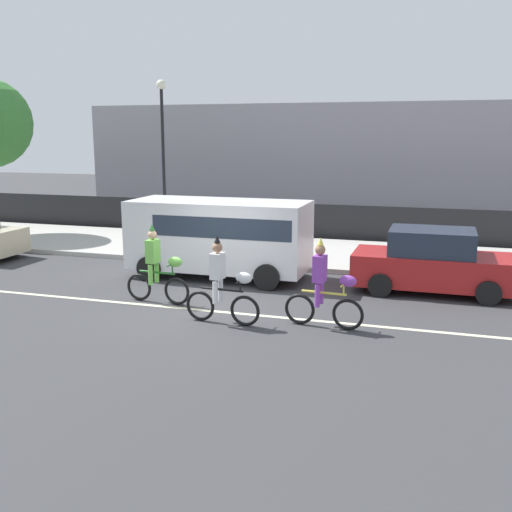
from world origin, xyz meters
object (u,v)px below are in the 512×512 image
at_px(street_lamp_post, 163,134).
at_px(parade_cyclist_zebra, 223,285).
at_px(parade_cyclist_lime, 158,269).
at_px(parade_cyclist_purple, 325,289).
at_px(parked_car_red, 434,263).
at_px(parked_van_white, 222,233).

bearing_deg(street_lamp_post, parade_cyclist_zebra, -58.02).
distance_m(parade_cyclist_lime, parade_cyclist_purple, 4.24).
bearing_deg(parade_cyclist_purple, parked_car_red, 59.83).
xyz_separation_m(parade_cyclist_zebra, street_lamp_post, (-6.01, 9.62, 3.15)).
bearing_deg(parade_cyclist_purple, parked_van_white, 135.48).
bearing_deg(parade_cyclist_zebra, parade_cyclist_purple, 10.41).
height_order(parade_cyclist_purple, parked_car_red, parade_cyclist_purple).
height_order(parade_cyclist_zebra, street_lamp_post, street_lamp_post).
relative_size(parade_cyclist_lime, parade_cyclist_purple, 1.00).
height_order(parade_cyclist_zebra, parade_cyclist_purple, same).
xyz_separation_m(parked_van_white, parked_car_red, (5.76, 0.08, -0.50)).
height_order(parked_car_red, street_lamp_post, street_lamp_post).
xyz_separation_m(parade_cyclist_lime, parade_cyclist_zebra, (2.06, -1.05, 0.00)).
bearing_deg(parade_cyclist_lime, parade_cyclist_purple, -8.90).
height_order(parade_cyclist_purple, street_lamp_post, street_lamp_post).
relative_size(parade_cyclist_zebra, street_lamp_post, 0.33).
bearing_deg(parade_cyclist_purple, parade_cyclist_zebra, -169.59).
height_order(parade_cyclist_lime, street_lamp_post, street_lamp_post).
relative_size(parade_cyclist_purple, parked_van_white, 0.38).
bearing_deg(parked_car_red, parade_cyclist_zebra, -136.43).
bearing_deg(parked_car_red, parade_cyclist_purple, -120.17).
height_order(parked_van_white, street_lamp_post, street_lamp_post).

